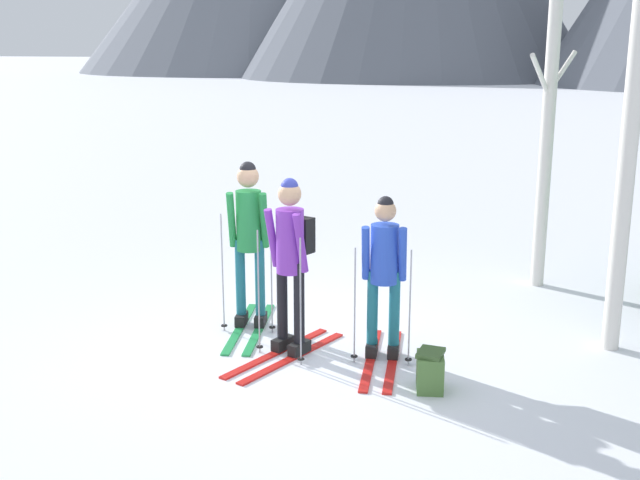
# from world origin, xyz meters

# --- Properties ---
(ground_plane) EXTENTS (400.00, 400.00, 0.00)m
(ground_plane) POSITION_xyz_m (0.00, 0.00, 0.00)
(ground_plane) COLOR white
(skier_in_green) EXTENTS (0.74, 1.63, 1.87)m
(skier_in_green) POSITION_xyz_m (-0.72, 0.34, 1.08)
(skier_in_green) COLOR green
(skier_in_green) RESTS_ON ground
(skier_in_purple) EXTENTS (0.72, 1.65, 1.82)m
(skier_in_purple) POSITION_xyz_m (0.03, -0.23, 1.04)
(skier_in_purple) COLOR red
(skier_in_purple) RESTS_ON ground
(skier_in_blue) EXTENTS (0.65, 1.63, 1.66)m
(skier_in_blue) POSITION_xyz_m (0.93, 0.03, 0.93)
(skier_in_blue) COLOR red
(skier_in_blue) RESTS_ON ground
(birch_tree_tall) EXTENTS (0.46, 1.13, 5.45)m
(birch_tree_tall) POSITION_xyz_m (3.08, 1.12, 2.77)
(birch_tree_tall) COLOR silver
(birch_tree_tall) RESTS_ON ground
(birch_tree_slender) EXTENTS (0.47, 1.06, 4.99)m
(birch_tree_slender) POSITION_xyz_m (2.10, 3.13, 2.50)
(birch_tree_slender) COLOR silver
(birch_tree_slender) RESTS_ON ground
(backpack_on_snow_front) EXTENTS (0.32, 0.37, 0.38)m
(backpack_on_snow_front) POSITION_xyz_m (1.56, -0.58, 0.19)
(backpack_on_snow_front) COLOR #4C7238
(backpack_on_snow_front) RESTS_ON ground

